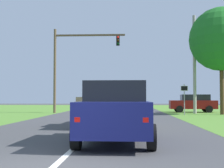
% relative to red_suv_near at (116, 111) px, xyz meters
% --- Properties ---
extents(ground_plane, '(120.00, 120.00, 0.00)m').
position_rel_red_suv_near_xyz_m(ground_plane, '(-1.15, 8.20, -1.00)').
color(ground_plane, '#424244').
extents(lane_centre_stripe, '(0.16, 42.61, 0.01)m').
position_rel_red_suv_near_xyz_m(lane_centre_stripe, '(-1.15, -2.80, -1.00)').
color(lane_centre_stripe, white).
rests_on(lane_centre_stripe, ground_plane).
extents(red_suv_near, '(2.32, 4.76, 1.90)m').
position_rel_red_suv_near_xyz_m(red_suv_near, '(0.00, 0.00, 0.00)').
color(red_suv_near, navy).
rests_on(red_suv_near, ground_plane).
extents(pickup_truck_lead, '(2.46, 5.28, 1.80)m').
position_rel_red_suv_near_xyz_m(pickup_truck_lead, '(-0.81, 5.94, -0.06)').
color(pickup_truck_lead, tan).
rests_on(pickup_truck_lead, ground_plane).
extents(traffic_light, '(6.72, 0.40, 7.90)m').
position_rel_red_suv_near_xyz_m(traffic_light, '(-4.83, 19.50, 4.14)').
color(traffic_light, brown).
rests_on(traffic_light, ground_plane).
extents(keep_moving_sign, '(0.60, 0.09, 2.55)m').
position_rel_red_suv_near_xyz_m(keep_moving_sign, '(4.98, 16.34, 0.63)').
color(keep_moving_sign, gray).
rests_on(keep_moving_sign, ground_plane).
extents(oak_tree_right, '(5.45, 5.45, 9.18)m').
position_rel_red_suv_near_xyz_m(oak_tree_right, '(8.35, 17.47, 5.43)').
color(oak_tree_right, '#4C351E').
rests_on(oak_tree_right, ground_plane).
extents(crossing_suv_far, '(4.53, 2.16, 1.74)m').
position_rel_red_suv_near_xyz_m(crossing_suv_far, '(6.79, 21.76, -0.09)').
color(crossing_suv_far, maroon).
rests_on(crossing_suv_far, ground_plane).
extents(utility_pole_right, '(0.28, 0.28, 8.91)m').
position_rel_red_suv_near_xyz_m(utility_pole_right, '(6.38, 19.00, 3.45)').
color(utility_pole_right, '#9E998E').
rests_on(utility_pole_right, ground_plane).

